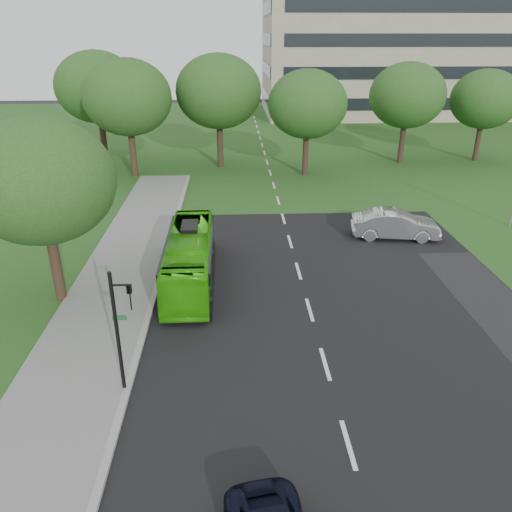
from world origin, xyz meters
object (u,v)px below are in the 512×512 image
Objects in this scene: office_building at (403,24)px; sedan at (395,224)px; tree_park_a at (127,98)px; tree_park_c at (307,104)px; tree_park_f at (97,87)px; tree_side_near at (41,181)px; bus at (190,258)px; traffic_light at (121,324)px; tree_park_e at (485,99)px; tree_park_d at (407,96)px; tree_park_b at (219,92)px.

office_building is 7.79× the size of sedan.
tree_park_a is 14.77m from tree_park_c.
tree_park_a is 6.67m from tree_park_f.
tree_side_near reaches higher than bus.
sedan is (21.87, -20.72, -5.98)m from tree_park_f.
tree_park_a is at bearing 178.90° from tree_park_c.
tree_park_f is 30.72m from sedan.
tree_park_c is at bearing 20.60° from sedan.
tree_park_f is 1.21× the size of tree_side_near.
bus is 1.73× the size of sedan.
tree_park_c is 1.92× the size of traffic_light.
tree_park_e is 35.76m from tree_park_f.
tree_park_c is 1.70× the size of sedan.
tree_park_f is at bearing 177.83° from tree_park_e.
tree_park_a is at bearing 57.85° from sedan.
office_building reaches higher than tree_park_e.
bus is 1.95× the size of traffic_light.
tree_side_near is at bearing -119.71° from office_building.
tree_park_d is at bearing 8.72° from tree_park_a.
tree_side_near reaches higher than traffic_light.
sedan is at bearing -106.82° from office_building.
tree_park_d is 1.76× the size of sedan.
tree_park_f is 35.53m from traffic_light.
office_building is 4.83× the size of tree_side_near.
tree_park_c is 1.05× the size of tree_side_near.
tree_park_f is 27.90m from tree_side_near.
tree_park_b is 0.98× the size of tree_park_f.
tree_side_near is at bearing 131.85° from traffic_light.
tree_park_f is at bearing -140.53° from office_building.
tree_park_b is 1.13× the size of tree_park_c.
traffic_light is (-1.56, -8.34, 1.44)m from bus.
tree_park_b is at bearing 38.50° from sedan.
tree_park_a is 1.06× the size of tree_park_d.
office_building is 4.76× the size of tree_park_e.
tree_park_b is at bearing -177.22° from tree_park_e.
sedan is at bearing -108.44° from tree_park_d.
tree_park_e is at bearing -93.12° from office_building.
tree_side_near is 19.60m from sedan.
tree_park_e is (7.52, 0.42, -0.42)m from tree_park_d.
tree_park_f is at bearing 112.89° from traffic_light.
tree_park_f is (-37.47, -30.86, -5.68)m from office_building.
tree_park_e is 0.84× the size of tree_park_f.
traffic_light is (-2.64, -31.71, -3.97)m from tree_park_b.
tree_park_c is 0.98× the size of bus.
tree_park_f is 28.35m from bus.
tree_park_e reaches higher than tree_side_near.
tree_park_a is 21.99m from bus.
tree_park_b is 17.12m from tree_park_d.
office_building is 4.17× the size of tree_park_a.
sedan is at bearing -125.54° from tree_park_e.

